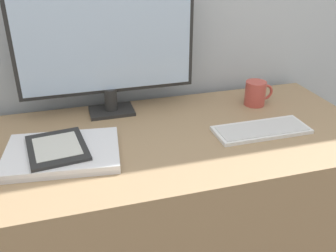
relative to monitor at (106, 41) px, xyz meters
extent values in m
cube|color=#997A56|center=(0.03, -0.23, -0.62)|extent=(1.56, 0.61, 0.73)
cube|color=#262626|center=(0.00, 0.00, -0.25)|extent=(0.16, 0.11, 0.01)
cylinder|color=#262626|center=(0.00, 0.00, -0.21)|extent=(0.05, 0.05, 0.08)
cube|color=#262626|center=(0.00, 0.00, 0.02)|extent=(0.60, 0.01, 0.39)
cube|color=#ADC6E5|center=(0.00, -0.01, 0.02)|extent=(0.58, 0.01, 0.36)
cube|color=silver|center=(0.45, -0.29, -0.25)|extent=(0.31, 0.12, 0.01)
cube|color=silver|center=(0.45, -0.29, -0.24)|extent=(0.29, 0.10, 0.00)
cube|color=silver|center=(-0.18, -0.27, -0.25)|extent=(0.35, 0.27, 0.01)
cube|color=silver|center=(-0.18, -0.27, -0.24)|extent=(0.35, 0.27, 0.01)
cube|color=black|center=(-0.19, -0.26, -0.23)|extent=(0.18, 0.22, 0.01)
cube|color=beige|center=(-0.19, -0.26, -0.22)|extent=(0.14, 0.16, 0.00)
cylinder|color=#B7473D|center=(0.53, -0.08, -0.21)|extent=(0.08, 0.08, 0.09)
torus|color=#B7473D|center=(0.57, -0.08, -0.21)|extent=(0.06, 0.01, 0.06)
camera|label=1|loc=(-0.15, -1.24, 0.31)|focal=40.00mm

